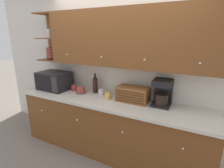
{
  "coord_description": "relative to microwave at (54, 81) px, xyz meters",
  "views": [
    {
      "loc": [
        1.2,
        -2.55,
        1.89
      ],
      "look_at": [
        0.0,
        -0.23,
        1.14
      ],
      "focal_mm": 28.0,
      "sensor_mm": 36.0,
      "label": 1
    }
  ],
  "objects": [
    {
      "name": "wall_back",
      "position": [
        1.15,
        0.34,
        0.23
      ],
      "size": [
        5.43,
        0.06,
        2.6
      ],
      "color": "silver",
      "rests_on": "ground_plane"
    },
    {
      "name": "bread_box",
      "position": [
        1.49,
        0.08,
        -0.05
      ],
      "size": [
        0.47,
        0.26,
        0.22
      ],
      "color": "brown",
      "rests_on": "counter_unit"
    },
    {
      "name": "microwave",
      "position": [
        0.0,
        0.0,
        0.0
      ],
      "size": [
        0.56,
        0.41,
        0.32
      ],
      "color": "black",
      "rests_on": "counter_unit"
    },
    {
      "name": "mug_blue_second",
      "position": [
        0.92,
        0.13,
        -0.11
      ],
      "size": [
        0.1,
        0.08,
        0.1
      ],
      "color": "silver",
      "rests_on": "counter_unit"
    },
    {
      "name": "wine_bottle",
      "position": [
        0.77,
        0.18,
        -0.01
      ],
      "size": [
        0.08,
        0.08,
        0.34
      ],
      "color": "black",
      "rests_on": "counter_unit"
    },
    {
      "name": "mug",
      "position": [
        1.12,
        -0.0,
        -0.11
      ],
      "size": [
        0.09,
        0.08,
        0.11
      ],
      "color": "gold",
      "rests_on": "counter_unit"
    },
    {
      "name": "ground_plane",
      "position": [
        1.15,
        0.31,
        -1.07
      ],
      "size": [
        24.0,
        24.0,
        0.0
      ],
      "primitive_type": "plane",
      "color": "slate"
    },
    {
      "name": "backsplash_panel",
      "position": [
        1.15,
        0.3,
        0.09
      ],
      "size": [
        3.03,
        0.01,
        0.51
      ],
      "color": "silver",
      "rests_on": "counter_unit"
    },
    {
      "name": "bowl_stack_on_counter",
      "position": [
        0.56,
        0.04,
        -0.1
      ],
      "size": [
        0.18,
        0.18,
        0.12
      ],
      "color": "#9E473D",
      "rests_on": "counter_unit"
    },
    {
      "name": "upper_cabinets",
      "position": [
        1.31,
        0.14,
        0.76
      ],
      "size": [
        3.03,
        0.35,
        0.83
      ],
      "color": "brown",
      "rests_on": "backsplash_panel"
    },
    {
      "name": "coffee_maker",
      "position": [
        1.91,
        0.14,
        0.03
      ],
      "size": [
        0.25,
        0.27,
        0.38
      ],
      "color": "black",
      "rests_on": "counter_unit"
    },
    {
      "name": "mug_patterned_third",
      "position": [
        0.38,
        0.09,
        -0.11
      ],
      "size": [
        0.1,
        0.09,
        0.11
      ],
      "color": "#B73D38",
      "rests_on": "counter_unit"
    },
    {
      "name": "counter_unit",
      "position": [
        1.15,
        -0.02,
        -0.61
      ],
      "size": [
        3.05,
        0.68,
        0.91
      ],
      "color": "brown",
      "rests_on": "ground_plane"
    }
  ]
}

